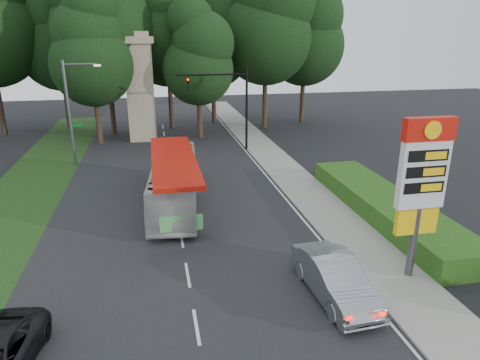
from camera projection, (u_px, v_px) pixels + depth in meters
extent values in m
plane|color=black|center=(198.00, 336.00, 14.61)|extent=(120.00, 120.00, 0.00)
cube|color=black|center=(176.00, 206.00, 25.73)|extent=(14.00, 80.00, 0.02)
cube|color=gray|center=(310.00, 195.00, 27.34)|extent=(3.00, 80.00, 0.12)
cube|color=#193814|center=(32.00, 184.00, 29.48)|extent=(5.00, 50.00, 0.02)
cube|color=#264713|center=(386.00, 207.00, 24.03)|extent=(3.00, 14.00, 1.20)
cylinder|color=#59595E|center=(413.00, 243.00, 17.70)|extent=(0.32, 0.32, 3.20)
cube|color=yellow|center=(416.00, 221.00, 17.38)|extent=(1.80, 0.25, 1.10)
cube|color=silver|center=(423.00, 174.00, 16.73)|extent=(2.00, 0.35, 2.80)
cube|color=red|center=(429.00, 129.00, 16.15)|extent=(2.10, 0.40, 0.90)
cylinder|color=yellow|center=(433.00, 130.00, 15.95)|extent=(0.70, 0.05, 0.70)
cube|color=black|center=(429.00, 156.00, 16.30)|extent=(1.70, 0.04, 0.45)
cube|color=black|center=(426.00, 172.00, 16.51)|extent=(1.70, 0.04, 0.45)
cube|color=black|center=(424.00, 188.00, 16.72)|extent=(1.70, 0.04, 0.45)
cylinder|color=black|center=(247.00, 110.00, 37.02)|extent=(0.20, 0.20, 7.20)
cylinder|color=black|center=(212.00, 75.00, 35.48)|extent=(6.00, 0.14, 0.14)
imported|color=black|center=(188.00, 78.00, 35.18)|extent=(0.18, 0.22, 1.10)
sphere|color=#FF0C05|center=(188.00, 80.00, 35.07)|extent=(0.18, 0.18, 0.18)
cylinder|color=#59595E|center=(69.00, 115.00, 32.33)|extent=(0.20, 0.20, 8.00)
cylinder|color=#59595E|center=(80.00, 64.00, 31.36)|extent=(2.40, 0.12, 0.12)
cube|color=#FFE599|center=(97.00, 65.00, 31.62)|extent=(0.50, 0.22, 0.14)
cube|color=#0C591E|center=(77.00, 125.00, 32.67)|extent=(0.85, 0.04, 0.22)
cube|color=#0C591E|center=(72.00, 128.00, 33.10)|extent=(0.04, 0.85, 0.22)
cube|color=gray|center=(141.00, 93.00, 40.57)|extent=(2.50, 2.50, 9.00)
cube|color=gray|center=(137.00, 40.00, 39.02)|extent=(3.00, 3.00, 0.60)
cube|color=gray|center=(136.00, 34.00, 38.86)|extent=(2.20, 2.20, 0.50)
cylinder|color=#2D2116|center=(0.00, 104.00, 42.97)|extent=(0.50, 0.50, 6.30)
cylinder|color=#2D2116|center=(67.00, 103.00, 46.12)|extent=(0.50, 0.50, 5.40)
sphere|color=black|center=(60.00, 50.00, 44.32)|extent=(8.40, 8.40, 8.40)
sphere|color=black|center=(56.00, 19.00, 43.35)|extent=(7.20, 7.20, 7.20)
cylinder|color=#2D2116|center=(112.00, 103.00, 43.19)|extent=(0.50, 0.50, 6.48)
sphere|color=black|center=(105.00, 33.00, 41.03)|extent=(10.08, 10.08, 10.08)
cylinder|color=#2D2116|center=(171.00, 101.00, 46.28)|extent=(0.50, 0.50, 5.94)
sphere|color=black|center=(168.00, 41.00, 44.30)|extent=(9.24, 9.24, 9.24)
sphere|color=black|center=(166.00, 7.00, 43.23)|extent=(7.92, 7.92, 7.92)
cylinder|color=#2D2116|center=(214.00, 100.00, 49.20)|extent=(0.50, 0.50, 5.22)
sphere|color=black|center=(213.00, 51.00, 47.46)|extent=(8.12, 8.12, 8.12)
sphere|color=black|center=(212.00, 24.00, 46.52)|extent=(6.96, 6.96, 6.96)
cylinder|color=#2D2116|center=(265.00, 100.00, 46.30)|extent=(0.50, 0.50, 6.12)
sphere|color=black|center=(266.00, 39.00, 44.27)|extent=(9.52, 9.52, 9.52)
sphere|color=black|center=(266.00, 3.00, 43.17)|extent=(8.16, 8.16, 8.16)
cylinder|color=#2D2116|center=(302.00, 98.00, 49.20)|extent=(0.50, 0.50, 5.58)
sphere|color=black|center=(305.00, 46.00, 47.34)|extent=(8.68, 8.68, 8.68)
sphere|color=black|center=(306.00, 16.00, 46.34)|extent=(7.44, 7.44, 7.44)
cylinder|color=#2D2116|center=(98.00, 119.00, 39.58)|extent=(0.50, 0.50, 4.68)
sphere|color=black|center=(92.00, 65.00, 38.03)|extent=(7.28, 7.28, 7.28)
sphere|color=black|center=(89.00, 35.00, 37.18)|extent=(6.24, 6.24, 6.24)
sphere|color=black|center=(86.00, 7.00, 36.47)|extent=(4.68, 4.68, 4.68)
cylinder|color=#2D2116|center=(200.00, 116.00, 41.92)|extent=(0.50, 0.50, 4.32)
sphere|color=black|center=(198.00, 70.00, 40.48)|extent=(6.72, 6.72, 6.72)
sphere|color=black|center=(197.00, 43.00, 39.70)|extent=(5.76, 5.76, 5.76)
sphere|color=black|center=(197.00, 20.00, 39.04)|extent=(4.32, 4.32, 4.32)
imported|color=beige|center=(175.00, 181.00, 25.49)|extent=(3.51, 10.79, 2.95)
imported|color=#95979C|center=(335.00, 278.00, 16.59)|extent=(2.03, 5.07, 1.64)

